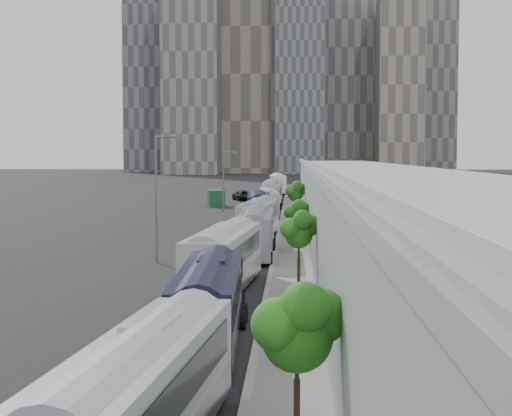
# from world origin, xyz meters

# --- Properties ---
(sidewalk) EXTENTS (10.00, 170.00, 0.12)m
(sidewalk) POSITION_xyz_m (9.00, 55.00, 0.06)
(sidewalk) COLOR gray
(sidewalk) RESTS_ON ground
(lane_line) EXTENTS (0.12, 160.00, 0.02)m
(lane_line) POSITION_xyz_m (-1.50, 55.00, 0.01)
(lane_line) COLOR gold
(lane_line) RESTS_ON ground
(depot) EXTENTS (12.45, 160.40, 7.20)m
(depot) POSITION_xyz_m (12.99, 55.00, 3.51)
(depot) COLOR gray
(depot) RESTS_ON ground
(skyline) EXTENTS (145.00, 64.00, 120.00)m
(skyline) POSITION_xyz_m (-2.90, 324.16, 50.85)
(skyline) COLOR slate
(skyline) RESTS_ON ground
(bus_0) EXTENTS (3.65, 12.51, 3.61)m
(bus_0) POSITION_xyz_m (1.84, 6.03, 1.52)
(bus_0) COLOR #A0A0A9
(bus_0) RESTS_ON ground
(bus_1) EXTENTS (2.93, 12.23, 3.55)m
(bus_1) POSITION_xyz_m (2.15, 19.17, 1.50)
(bus_1) COLOR black
(bus_1) RESTS_ON ground
(bus_2) EXTENTS (3.78, 13.48, 3.89)m
(bus_2) POSITION_xyz_m (1.64, 32.14, 1.64)
(bus_2) COLOR #B5B5B7
(bus_2) RESTS_ON ground
(bus_3) EXTENTS (2.87, 12.85, 3.75)m
(bus_3) POSITION_xyz_m (2.75, 47.94, 1.58)
(bus_3) COLOR slate
(bus_3) RESTS_ON ground
(bus_4) EXTENTS (3.64, 13.10, 3.78)m
(bus_4) POSITION_xyz_m (2.35, 61.63, 1.60)
(bus_4) COLOR #9799A0
(bus_4) RESTS_ON ground
(bus_5) EXTENTS (3.30, 12.94, 3.75)m
(bus_5) POSITION_xyz_m (1.69, 76.33, 1.58)
(bus_5) COLOR black
(bus_5) RESTS_ON ground
(bus_6) EXTENTS (3.55, 12.34, 3.56)m
(bus_6) POSITION_xyz_m (2.23, 88.26, 1.50)
(bus_6) COLOR silver
(bus_6) RESTS_ON ground
(bus_7) EXTENTS (2.98, 13.43, 3.92)m
(bus_7) POSITION_xyz_m (2.43, 104.04, 1.65)
(bus_7) COLOR gray
(bus_7) RESTS_ON ground
(bus_8) EXTENTS (2.92, 13.15, 3.84)m
(bus_8) POSITION_xyz_m (2.07, 117.85, 1.62)
(bus_8) COLOR #9C9FA6
(bus_8) RESTS_ON ground
(bus_9) EXTENTS (2.83, 12.21, 3.55)m
(bus_9) POSITION_xyz_m (1.80, 130.72, 1.50)
(bus_9) COLOR black
(bus_9) RESTS_ON ground
(bus_10) EXTENTS (3.78, 14.12, 4.08)m
(bus_10) POSITION_xyz_m (2.41, 145.84, 1.72)
(bus_10) COLOR white
(bus_10) RESTS_ON ground
(tree_0) EXTENTS (1.97, 1.97, 4.46)m
(tree_0) POSITION_xyz_m (5.81, 7.47, 3.45)
(tree_0) COLOR black
(tree_0) RESTS_ON ground
(tree_1) EXTENTS (1.59, 1.59, 4.55)m
(tree_1) POSITION_xyz_m (6.01, 31.02, 3.70)
(tree_1) COLOR black
(tree_1) RESTS_ON ground
(tree_2) EXTENTS (1.66, 1.66, 3.88)m
(tree_2) POSITION_xyz_m (5.97, 53.41, 3.02)
(tree_2) COLOR black
(tree_2) RESTS_ON ground
(tree_3) EXTENTS (1.84, 1.84, 4.61)m
(tree_3) POSITION_xyz_m (5.88, 79.00, 3.66)
(tree_3) COLOR black
(tree_3) RESTS_ON ground
(street_lamp_near) EXTENTS (2.04, 0.22, 9.47)m
(street_lamp_near) POSITION_xyz_m (-4.35, 44.38, 5.43)
(street_lamp_near) COLOR #59595E
(street_lamp_near) RESTS_ON ground
(street_lamp_far) EXTENTS (2.04, 0.22, 8.44)m
(street_lamp_far) POSITION_xyz_m (-3.95, 95.65, 4.90)
(street_lamp_far) COLOR #59595E
(street_lamp_far) RESTS_ON ground
(shipping_container) EXTENTS (3.31, 5.74, 2.56)m
(shipping_container) POSITION_xyz_m (-6.37, 107.40, 1.28)
(shipping_container) COLOR #133E22
(shipping_container) RESTS_ON ground
(suv) EXTENTS (4.74, 6.92, 1.76)m
(suv) POSITION_xyz_m (-2.92, 122.14, 0.88)
(suv) COLOR black
(suv) RESTS_ON ground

